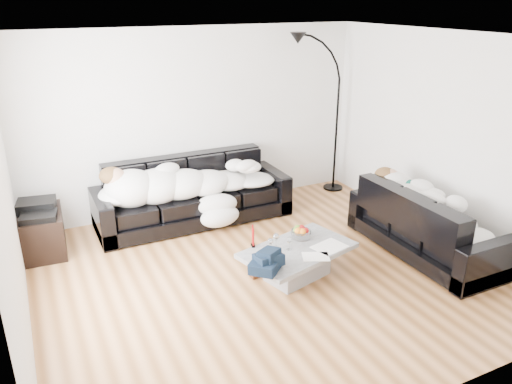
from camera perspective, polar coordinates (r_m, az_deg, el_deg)
name	(u,v)px	position (r m, az deg, el deg)	size (l,w,h in m)	color
ground	(267,273)	(5.80, 1.31, -9.29)	(5.00, 5.00, 0.00)	brown
wall_back	(196,121)	(7.25, -6.82, 8.06)	(5.00, 0.02, 2.60)	silver
wall_left	(7,207)	(4.73, -26.62, -1.55)	(0.02, 4.50, 2.60)	silver
wall_right	(445,138)	(6.73, 20.82, 5.75)	(0.02, 4.50, 2.60)	silver
ceiling	(270,37)	(4.99, 1.58, 17.27)	(5.00, 5.00, 0.00)	white
sofa_back	(193,192)	(6.97, -7.22, 0.05)	(2.67, 0.92, 0.87)	black
sofa_right	(427,222)	(6.43, 18.94, -3.22)	(2.00, 0.86, 0.81)	black
sleeper_back	(193,178)	(6.86, -7.16, 1.54)	(2.26, 0.78, 0.45)	white
sleeper_right	(429,205)	(6.34, 19.18, -1.38)	(1.72, 0.73, 0.42)	white
teal_cushion	(392,182)	(6.69, 15.25, 1.08)	(0.36, 0.30, 0.20)	#0C5748
coffee_table	(297,263)	(5.66, 4.75, -8.05)	(1.24, 0.72, 0.36)	#939699
fruit_bowl	(301,232)	(5.79, 5.16, -4.57)	(0.23, 0.23, 0.14)	white
wine_glass_a	(276,241)	(5.54, 2.31, -5.57)	(0.07, 0.07, 0.17)	white
wine_glass_b	(270,245)	(5.45, 1.64, -6.11)	(0.07, 0.07, 0.16)	white
wine_glass_c	(289,243)	(5.51, 3.84, -5.89)	(0.06, 0.06, 0.15)	white
candle_left	(253,238)	(5.53, -0.30, -5.29)	(0.04, 0.04, 0.23)	maroon
candle_right	(253,235)	(5.56, -0.38, -4.99)	(0.05, 0.05, 0.25)	maroon
newspaper_a	(330,246)	(5.64, 8.40, -6.18)	(0.36, 0.28, 0.01)	silver
newspaper_b	(316,256)	(5.42, 6.84, -7.32)	(0.28, 0.20, 0.01)	silver
navy_jacket	(266,255)	(5.08, 1.11, -7.21)	(0.35, 0.29, 0.18)	black
shoes	(264,267)	(5.82, 0.95, -8.60)	(0.42, 0.31, 0.10)	#472311
av_cabinet	(41,233)	(6.67, -23.34, -4.30)	(0.53, 0.76, 0.53)	black
stereo	(37,208)	(6.54, -23.76, -1.71)	(0.44, 0.34, 0.13)	black
floor_lamp	(337,123)	(8.02, 9.21, 7.75)	(0.80, 0.32, 2.19)	black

